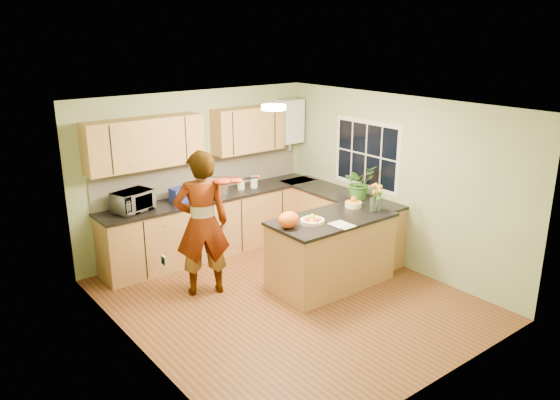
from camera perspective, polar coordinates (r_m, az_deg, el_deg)
floor at (r=7.22m, az=0.86°, el=-10.34°), size 4.50×4.50×0.00m
ceiling at (r=6.45m, az=0.96°, el=9.72°), size 4.00×4.50×0.02m
wall_back at (r=8.53m, az=-8.63°, el=2.87°), size 4.00×0.02×2.50m
wall_front at (r=5.29m, az=16.50°, el=-6.89°), size 4.00×0.02×2.50m
wall_left at (r=5.76m, az=-14.82°, el=-4.70°), size 0.02×4.50×2.50m
wall_right at (r=8.08m, az=12.02°, el=1.88°), size 0.02×4.50×2.50m
back_counter at (r=8.55m, az=-6.82°, el=-2.47°), size 3.64×0.62×0.94m
right_counter at (r=8.65m, az=6.13°, el=-2.21°), size 0.62×2.24×0.94m
splashback at (r=8.57m, az=-7.99°, el=2.63°), size 3.60×0.02×0.52m
upper_cabinets at (r=8.17m, az=-9.31°, el=6.52°), size 3.20×0.34×0.70m
boiler at (r=9.20m, az=1.01°, el=8.24°), size 0.40×0.30×0.86m
window_right at (r=8.39m, az=9.00°, el=4.72°), size 0.01×1.30×1.05m
light_switch at (r=5.24m, az=-12.05°, el=-6.17°), size 0.02×0.09×0.09m
ceiling_lamp at (r=6.69m, az=-0.68°, el=9.67°), size 0.30×0.30×0.07m
peninsula_island at (r=7.46m, az=5.36°, el=-5.34°), size 1.70×0.87×0.97m
fruit_dish at (r=7.04m, az=3.40°, el=-2.06°), size 0.32×0.32×0.11m
orange_bowl at (r=7.74m, az=7.68°, el=-0.29°), size 0.24×0.24×0.14m
flower_vase at (r=7.49m, az=9.82°, el=0.84°), size 0.23×0.23×0.43m
orange_bag at (r=6.85m, az=0.93°, el=-2.07°), size 0.35×0.33×0.21m
papers at (r=7.01m, az=6.55°, el=-2.58°), size 0.22×0.30×0.01m
violinist at (r=7.10m, az=-8.16°, el=-2.47°), size 0.83×0.69×1.94m
violin at (r=6.84m, az=-5.99°, el=1.96°), size 0.64×0.55×0.16m
microwave at (r=7.83m, az=-15.12°, el=-0.13°), size 0.60×0.48×0.29m
blue_box at (r=8.10m, az=-10.37°, el=0.52°), size 0.29×0.22×0.22m
kettle at (r=8.41m, az=-6.01°, el=1.50°), size 0.17×0.17×0.32m
jar_cream at (r=8.63m, az=-4.11°, el=1.69°), size 0.13×0.13×0.18m
jar_white at (r=8.71m, az=-2.74°, el=1.88°), size 0.14×0.14×0.18m
potted_plant at (r=8.16m, az=8.27°, el=1.84°), size 0.47×0.42×0.51m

